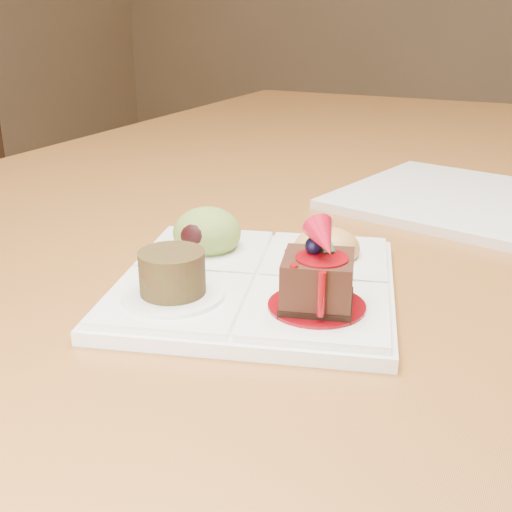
% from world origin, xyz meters
% --- Properties ---
extents(dining_table, '(1.00, 1.80, 0.75)m').
position_xyz_m(dining_table, '(0.00, 0.00, 0.68)').
color(dining_table, '#A4602A').
rests_on(dining_table, ground).
extents(sampler_plate, '(0.30, 0.30, 0.10)m').
position_xyz_m(sampler_plate, '(0.12, -0.48, 0.77)').
color(sampler_plate, white).
rests_on(sampler_plate, dining_table).
extents(second_plate, '(0.34, 0.34, 0.01)m').
position_xyz_m(second_plate, '(0.25, -0.12, 0.76)').
color(second_plate, white).
rests_on(second_plate, dining_table).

